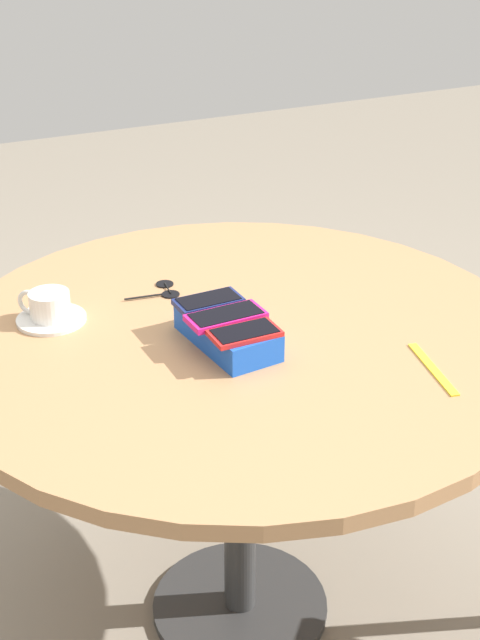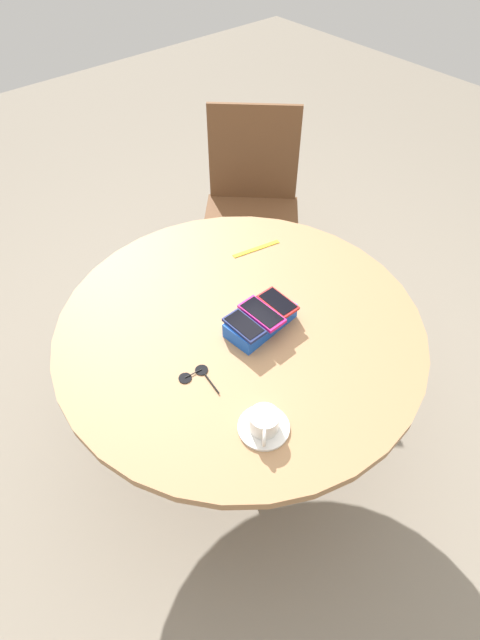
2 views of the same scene
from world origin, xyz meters
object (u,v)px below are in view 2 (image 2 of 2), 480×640
at_px(lanyard_strap, 256,249).
at_px(phone_magenta, 262,313).
at_px(phone_red, 278,302).
at_px(coffee_cup, 264,422).
at_px(sunglasses, 196,375).
at_px(round_table, 240,343).
at_px(saucer, 264,427).
at_px(phone_navy, 244,326).
at_px(phone_box, 261,320).
at_px(chair_near_window, 252,209).

bearing_deg(lanyard_strap, phone_magenta, 50.36).
distance_m(phone_red, phone_magenta, 0.07).
relative_size(coffee_cup, sunglasses, 0.77).
bearing_deg(sunglasses, round_table, -163.10).
bearing_deg(saucer, phone_navy, -121.49).
bearing_deg(phone_red, phone_box, 0.75).
height_order(saucer, coffee_cup, coffee_cup).
bearing_deg(chair_near_window, phone_navy, 46.95).
relative_size(phone_navy, saucer, 0.94).
bearing_deg(chair_near_window, coffee_cup, 49.64).
xyz_separation_m(coffee_cup, sunglasses, (0.03, -0.25, -0.03)).
relative_size(phone_box, coffee_cup, 2.45).
xyz_separation_m(phone_magenta, chair_near_window, (-0.62, -0.74, -0.29)).
distance_m(phone_magenta, chair_near_window, 1.01).
bearing_deg(round_table, chair_near_window, -133.91).
height_order(phone_red, coffee_cup, phone_red).
bearing_deg(phone_red, saucer, 41.69).
height_order(phone_navy, saucer, phone_navy).
height_order(phone_navy, sunglasses, phone_navy).
xyz_separation_m(round_table, phone_box, (-0.04, 0.05, 0.12)).
height_order(round_table, lanyard_strap, lanyard_strap).
bearing_deg(phone_magenta, round_table, -48.81).
height_order(coffee_cup, sunglasses, coffee_cup).
bearing_deg(round_table, saucer, 58.90).
relative_size(phone_box, phone_red, 1.86).
xyz_separation_m(phone_red, saucer, (0.30, 0.27, -0.05)).
relative_size(phone_box, phone_navy, 1.80).
distance_m(phone_box, phone_magenta, 0.03).
relative_size(round_table, lanyard_strap, 6.19).
distance_m(phone_box, coffee_cup, 0.36).
relative_size(phone_red, chair_near_window, 0.13).
relative_size(round_table, phone_navy, 8.91).
relative_size(phone_box, sunglasses, 1.88).
distance_m(coffee_cup, sunglasses, 0.25).
bearing_deg(coffee_cup, sunglasses, -83.28).
relative_size(saucer, sunglasses, 1.11).
relative_size(phone_magenta, phone_navy, 1.14).
height_order(phone_box, chair_near_window, chair_near_window).
height_order(round_table, coffee_cup, coffee_cup).
height_order(saucer, lanyard_strap, saucer).
bearing_deg(phone_navy, lanyard_strap, -136.85).
height_order(phone_magenta, coffee_cup, phone_magenta).
distance_m(round_table, phone_red, 0.19).
distance_m(phone_red, chair_near_window, 0.96).
relative_size(phone_red, coffee_cup, 1.32).
bearing_deg(phone_magenta, coffee_cup, 48.76).
bearing_deg(round_table, coffee_cup, 58.81).
xyz_separation_m(phone_box, phone_magenta, (-0.00, 0.00, 0.03)).
bearing_deg(phone_box, lanyard_strap, -130.03).
relative_size(phone_box, chair_near_window, 0.25).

